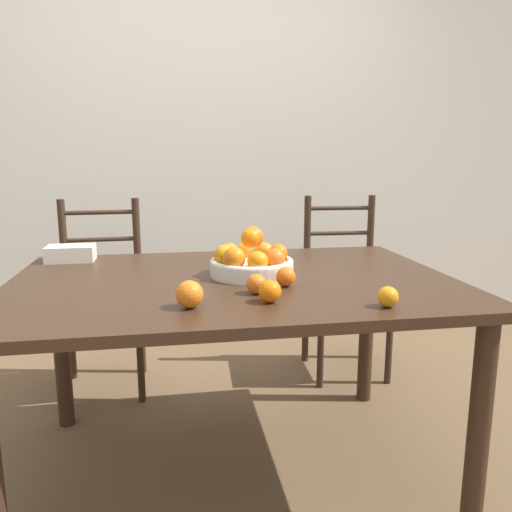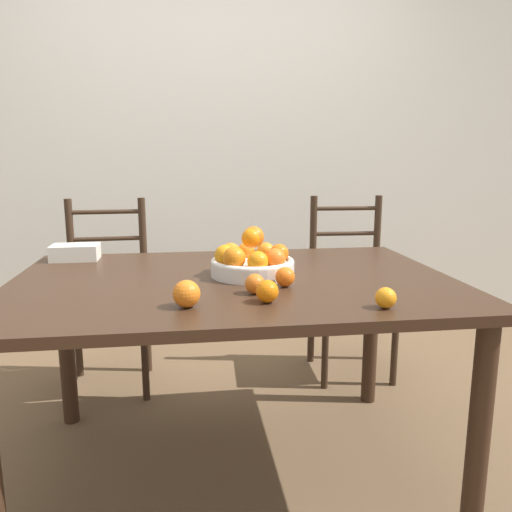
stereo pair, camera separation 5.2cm
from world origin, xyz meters
name	(u,v)px [view 1 (the left image)]	position (x,y,z in m)	size (l,w,h in m)	color
ground_plane	(235,468)	(0.00, 0.00, 0.00)	(12.00, 12.00, 0.00)	brown
wall_back	(202,144)	(0.00, 1.59, 1.30)	(8.00, 0.06, 2.60)	silver
dining_table	(233,302)	(0.00, 0.00, 0.69)	(1.61, 1.09, 0.78)	#382316
fruit_bowl	(251,260)	(0.07, 0.04, 0.84)	(0.31, 0.31, 0.19)	white
orange_loose_0	(190,294)	(-0.17, -0.34, 0.82)	(0.08, 0.08, 0.08)	orange
orange_loose_1	(270,291)	(0.07, -0.33, 0.81)	(0.07, 0.07, 0.07)	orange
orange_loose_2	(256,284)	(0.05, -0.22, 0.81)	(0.07, 0.07, 0.07)	orange
orange_loose_3	(388,297)	(0.41, -0.43, 0.81)	(0.06, 0.06, 0.06)	orange
orange_loose_4	(286,277)	(0.16, -0.15, 0.81)	(0.07, 0.07, 0.07)	orange
chair_left	(102,299)	(-0.59, 0.85, 0.48)	(0.44, 0.42, 1.00)	#382619
chair_right	(344,288)	(0.74, 0.85, 0.48)	(0.44, 0.42, 1.00)	#382619
book_stack	(71,253)	(-0.65, 0.42, 0.81)	(0.20, 0.13, 0.07)	silver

